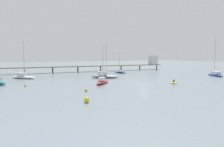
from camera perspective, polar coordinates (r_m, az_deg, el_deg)
ground_plane at (r=51.27m, az=8.77°, el=-2.96°), size 400.00×400.00×0.00m
pier at (r=95.33m, az=-1.18°, el=2.60°), size 85.98×8.37×6.92m
sailboat_white at (r=69.12m, az=-22.97°, el=-0.64°), size 7.11×8.61×11.70m
sailboat_navy at (r=83.68m, az=2.29°, el=0.48°), size 3.58×6.29×8.72m
sailboat_red at (r=52.22m, az=-2.65°, el=-2.05°), size 6.70×6.74×9.16m
sailboat_gray at (r=65.10m, az=-2.09°, el=-0.54°), size 8.49×7.07×11.29m
sailboat_blue at (r=80.35m, az=26.18°, el=-0.03°), size 6.99×9.67×13.74m
dinghy_yellow at (r=54.48m, az=16.39°, el=-2.41°), size 1.58×2.64×1.14m
mooring_buoy_near at (r=41.16m, az=-7.05°, el=-4.44°), size 0.59×0.59×0.59m
mooring_buoy_outer at (r=51.02m, az=-22.44°, el=-3.02°), size 0.51×0.51×0.51m
mooring_buoy_far at (r=31.49m, az=-6.88°, el=-7.10°), size 0.84×0.84×0.84m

